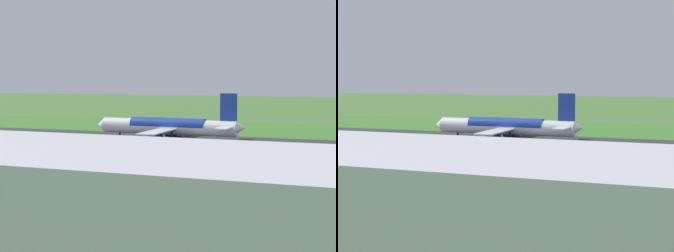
{
  "view_description": "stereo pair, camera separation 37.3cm",
  "coord_description": "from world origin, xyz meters",
  "views": [
    {
      "loc": [
        -64.48,
        175.2,
        21.52
      ],
      "look_at": [
        0.95,
        0.0,
        4.5
      ],
      "focal_mm": 59.29,
      "sensor_mm": 36.0,
      "label": 1
    },
    {
      "loc": [
        -64.83,
        175.07,
        21.52
      ],
      "look_at": [
        0.95,
        0.0,
        4.5
      ],
      "focal_mm": 59.29,
      "sensor_mm": 36.0,
      "label": 2
    }
  ],
  "objects": [
    {
      "name": "apron_concrete",
      "position": [
        0.0,
        64.04,
        0.03
      ],
      "size": [
        440.0,
        110.0,
        0.05
      ],
      "primitive_type": "cube",
      "color": "gray",
      "rests_on": "ground"
    },
    {
      "name": "runway_asphalt",
      "position": [
        0.0,
        0.0,
        0.03
      ],
      "size": [
        600.0,
        31.74,
        0.06
      ],
      "primitive_type": "cube",
      "color": "#2D3033",
      "rests_on": "ground"
    },
    {
      "name": "airliner_main",
      "position": [
        0.57,
        0.01,
        4.35
      ],
      "size": [
        54.02,
        44.09,
        15.88
      ],
      "color": "white",
      "rests_on": "ground"
    },
    {
      "name": "ground_plane",
      "position": [
        0.0,
        0.0,
        0.0
      ],
      "size": [
        800.0,
        800.0,
        0.0
      ],
      "primitive_type": "plane",
      "color": "#477233"
    },
    {
      "name": "grass_verge_foreground",
      "position": [
        0.0,
        -36.18,
        0.02
      ],
      "size": [
        600.0,
        80.0,
        0.04
      ],
      "primitive_type": "cube",
      "color": "#3C782B",
      "rests_on": "ground"
    },
    {
      "name": "traffic_cone_orange",
      "position": [
        -9.38,
        -36.46,
        0.28
      ],
      "size": [
        0.4,
        0.4,
        0.55
      ],
      "primitive_type": "cone",
      "color": "orange",
      "rests_on": "ground"
    },
    {
      "name": "no_stopping_sign",
      "position": [
        -14.53,
        -36.59,
        1.56
      ],
      "size": [
        0.6,
        0.1,
        2.63
      ],
      "color": "slate",
      "rests_on": "ground"
    }
  ]
}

